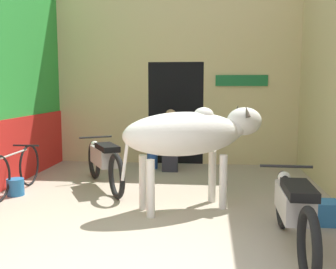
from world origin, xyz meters
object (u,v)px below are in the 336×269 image
Objects in this scene: bicycle at (15,171)px; shopkeeper_seated at (171,138)px; motorcycle_near at (294,208)px; bucket at (15,187)px; motorcycle_far at (104,160)px; plastic_stool at (152,156)px; cow at (191,134)px; crate at (329,213)px.

shopkeeper_seated is at bearing 40.86° from bicycle.
motorcycle_near is 7.95× the size of bucket.
motorcycle_near is 1.11× the size of motorcycle_far.
plastic_stool is (1.86, 2.10, -0.11)m from bicycle.
bucket is at bearing -129.30° from plastic_stool.
plastic_stool is at bearing 158.34° from shopkeeper_seated.
bicycle is at bearing 170.67° from cow.
plastic_stool is (-2.01, 3.89, -0.20)m from motorcycle_near.
shopkeeper_seated is 4.70× the size of bucket.
plastic_stool is at bearing 109.66° from cow.
motorcycle_far reaches higher than plastic_stool.
bicycle is (-1.29, -0.50, -0.10)m from motorcycle_far.
crate is (1.71, -0.45, -0.89)m from cow.
cow is at bearing -70.34° from plastic_stool.
bicycle is 6.58× the size of bucket.
motorcycle_near is 1.12m from crate.
bucket is (-3.82, 1.68, -0.32)m from motorcycle_near.
motorcycle_far is 1.09× the size of bicycle.
motorcycle_far is (-2.58, 2.29, 0.00)m from motorcycle_near.
bicycle is 4.58m from crate.
plastic_stool is at bearing 131.10° from crate.
shopkeeper_seated is (-1.62, 3.74, 0.20)m from motorcycle_near.
bicycle is at bearing 115.08° from bucket.
motorcycle_near is 4.33× the size of plastic_stool.
cow is 2.82m from plastic_stool.
bicycle is (-2.78, 0.46, -0.67)m from cow.
cow is at bearing -7.25° from bucket.
bucket is at bearing -136.92° from shopkeeper_seated.
plastic_stool is 2.86m from bucket.
cow is at bearing 129.43° from motorcycle_near.
cow is 1.67× the size of shopkeeper_seated.
plastic_stool is (-0.39, 0.15, -0.40)m from shopkeeper_seated.
motorcycle_far reaches higher than crate.
motorcycle_far is 1.42m from bucket.
motorcycle_near is at bearing -24.82° from bicycle.
motorcycle_near is at bearing -62.67° from plastic_stool.
crate is at bearing -51.93° from shopkeeper_seated.
bicycle is at bearing -131.53° from plastic_stool.
motorcycle_near is 4.27m from bicycle.
shopkeeper_seated is at bearing 102.31° from cow.
crate reaches higher than bucket.
cow is 7.85× the size of bucket.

